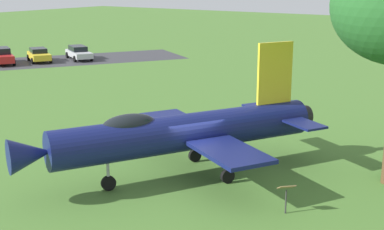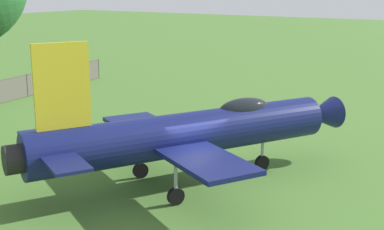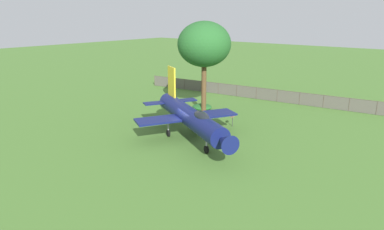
{
  "view_description": "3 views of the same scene",
  "coord_description": "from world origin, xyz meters",
  "px_view_note": "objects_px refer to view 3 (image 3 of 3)",
  "views": [
    {
      "loc": [
        -12.45,
        17.8,
        8.33
      ],
      "look_at": [
        -0.37,
        0.12,
        2.8
      ],
      "focal_mm": 50.14,
      "sensor_mm": 36.0,
      "label": 1
    },
    {
      "loc": [
        10.45,
        -16.01,
        7.32
      ],
      "look_at": [
        -0.23,
        0.82,
        2.49
      ],
      "focal_mm": 50.89,
      "sensor_mm": 36.0,
      "label": 2
    },
    {
      "loc": [
        21.3,
        17.56,
        10.09
      ],
      "look_at": [
        -0.27,
        0.07,
        2.04
      ],
      "focal_mm": 32.17,
      "sensor_mm": 36.0,
      "label": 3
    }
  ],
  "objects_px": {
    "shrub_near_fence": "(202,107)",
    "info_plaque": "(233,118)",
    "display_jet": "(191,117)",
    "shade_tree": "(204,45)"
  },
  "relations": [
    {
      "from": "shrub_near_fence",
      "to": "info_plaque",
      "type": "height_order",
      "value": "info_plaque"
    },
    {
      "from": "display_jet",
      "to": "shrub_near_fence",
      "type": "distance_m",
      "value": 9.83
    },
    {
      "from": "display_jet",
      "to": "info_plaque",
      "type": "distance_m",
      "value": 5.47
    },
    {
      "from": "shade_tree",
      "to": "shrub_near_fence",
      "type": "distance_m",
      "value": 6.97
    },
    {
      "from": "shrub_near_fence",
      "to": "shade_tree",
      "type": "bearing_deg",
      "value": 47.44
    },
    {
      "from": "shrub_near_fence",
      "to": "info_plaque",
      "type": "bearing_deg",
      "value": 63.37
    },
    {
      "from": "shade_tree",
      "to": "shrub_near_fence",
      "type": "bearing_deg",
      "value": -132.56
    },
    {
      "from": "shade_tree",
      "to": "shrub_near_fence",
      "type": "xyz_separation_m",
      "value": [
        -0.68,
        -0.74,
        -6.89
      ]
    },
    {
      "from": "shrub_near_fence",
      "to": "info_plaque",
      "type": "distance_m",
      "value": 6.58
    },
    {
      "from": "display_jet",
      "to": "shrub_near_fence",
      "type": "xyz_separation_m",
      "value": [
        -8.23,
        -5.11,
        -1.69
      ]
    }
  ]
}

